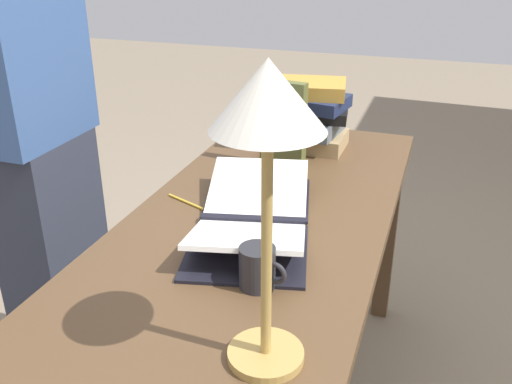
{
  "coord_description": "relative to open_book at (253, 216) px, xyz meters",
  "views": [
    {
      "loc": [
        1.25,
        0.42,
        1.42
      ],
      "look_at": [
        0.03,
        -0.0,
        0.83
      ],
      "focal_mm": 40.0,
      "sensor_mm": 36.0,
      "label": 1
    }
  ],
  "objects": [
    {
      "name": "reading_desk",
      "position": [
        -0.05,
        0.0,
        -0.13
      ],
      "size": [
        1.54,
        0.65,
        0.75
      ],
      "color": "brown",
      "rests_on": "ground_plane"
    },
    {
      "name": "book_standing_upright",
      "position": [
        -0.4,
        -0.04,
        0.11
      ],
      "size": [
        0.06,
        0.15,
        0.27
      ],
      "rotation": [
        0.0,
        0.0,
        -0.15
      ],
      "color": "brown",
      "rests_on": "reading_desk"
    },
    {
      "name": "open_book",
      "position": [
        0.0,
        0.0,
        0.0
      ],
      "size": [
        0.61,
        0.4,
        0.08
      ],
      "rotation": [
        0.0,
        0.0,
        0.23
      ],
      "color": "black",
      "rests_on": "reading_desk"
    },
    {
      "name": "coffee_mug",
      "position": [
        0.26,
        0.1,
        0.02
      ],
      "size": [
        0.08,
        0.11,
        0.09
      ],
      "rotation": [
        0.0,
        0.0,
        1.36
      ],
      "color": "#28282D",
      "rests_on": "reading_desk"
    },
    {
      "name": "person_reader",
      "position": [
        -0.09,
        -0.71,
        0.12
      ],
      "size": [
        0.36,
        0.22,
        1.8
      ],
      "rotation": [
        0.0,
        0.0,
        3.14
      ],
      "color": "#2D3342",
      "rests_on": "ground_plane"
    },
    {
      "name": "book_stack_tall",
      "position": [
        -0.6,
        -0.03,
        0.09
      ],
      "size": [
        0.23,
        0.31,
        0.23
      ],
      "color": "tan",
      "rests_on": "reading_desk"
    },
    {
      "name": "reading_lamp",
      "position": [
        0.46,
        0.18,
        0.39
      ],
      "size": [
        0.17,
        0.17,
        0.52
      ],
      "color": "tan",
      "rests_on": "reading_desk"
    },
    {
      "name": "pencil",
      "position": [
        -0.05,
        -0.2,
        -0.02
      ],
      "size": [
        0.07,
        0.15,
        0.01
      ],
      "rotation": [
        0.0,
        0.0,
        -0.4
      ],
      "color": "gold",
      "rests_on": "reading_desk"
    }
  ]
}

